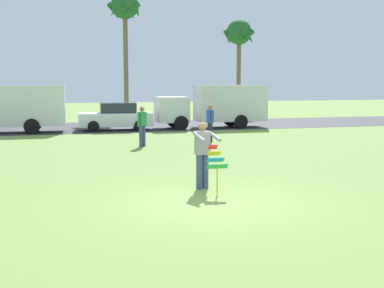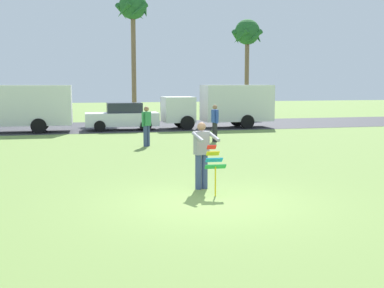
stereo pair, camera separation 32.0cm
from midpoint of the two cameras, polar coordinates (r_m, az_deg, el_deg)
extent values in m
plane|color=olive|center=(11.30, 1.57, -6.80)|extent=(120.00, 120.00, 0.00)
cube|color=#38383D|center=(31.15, -9.49, 2.01)|extent=(120.00, 8.00, 0.01)
cylinder|color=#384772|center=(12.65, 0.85, -3.22)|extent=(0.16, 0.16, 0.90)
cylinder|color=#384772|center=(12.57, 0.12, -3.28)|extent=(0.16, 0.16, 0.90)
cube|color=gray|center=(12.49, 0.49, 0.14)|extent=(0.39, 0.28, 0.60)
sphere|color=#9E7051|center=(12.45, 0.49, 2.05)|extent=(0.22, 0.22, 0.22)
cylinder|color=gray|center=(12.35, 1.92, 0.91)|extent=(0.20, 0.59, 0.24)
cylinder|color=gray|center=(12.15, 0.09, 0.81)|extent=(0.20, 0.59, 0.24)
cube|color=red|center=(12.14, 1.70, -0.36)|extent=(0.24, 0.16, 0.12)
cube|color=yellow|center=(12.01, 1.86, -1.10)|extent=(0.33, 0.17, 0.12)
cube|color=#1E99D8|center=(11.87, 2.02, -1.87)|extent=(0.43, 0.18, 0.12)
cube|color=green|center=(11.73, 2.19, -2.65)|extent=(0.52, 0.19, 0.12)
cylinder|color=yellow|center=(11.80, 2.18, -4.39)|extent=(0.04, 0.04, 0.73)
cube|color=silver|center=(28.52, -19.18, 4.31)|extent=(4.27, 2.15, 2.20)
cylinder|color=black|center=(27.64, -18.54, 1.97)|extent=(0.85, 0.31, 0.84)
cylinder|color=black|center=(29.46, -18.23, 2.28)|extent=(0.85, 0.31, 0.84)
cube|color=white|center=(28.70, -9.25, 2.86)|extent=(4.25, 1.83, 0.76)
cube|color=#282D38|center=(28.68, -8.98, 4.19)|extent=(2.06, 1.46, 0.60)
cylinder|color=black|center=(27.85, -11.78, 2.02)|extent=(0.65, 0.24, 0.64)
cylinder|color=black|center=(29.46, -11.89, 2.29)|extent=(0.65, 0.24, 0.64)
cylinder|color=black|center=(28.06, -6.46, 2.16)|extent=(0.65, 0.24, 0.64)
cylinder|color=black|center=(29.66, -6.85, 2.42)|extent=(0.65, 0.24, 0.64)
cube|color=silver|center=(29.24, -2.71, 4.06)|extent=(1.81, 1.91, 1.50)
cube|color=silver|center=(30.24, 4.17, 4.82)|extent=(4.21, 2.02, 2.20)
cylinder|color=black|center=(28.47, -1.61, 2.47)|extent=(0.84, 0.28, 0.84)
cylinder|color=black|center=(30.26, -2.43, 2.74)|extent=(0.84, 0.28, 0.84)
cylinder|color=black|center=(29.56, 5.39, 2.62)|extent=(0.84, 0.28, 0.84)
cylinder|color=black|center=(31.29, 4.21, 2.87)|extent=(0.84, 0.28, 0.84)
cylinder|color=brown|center=(38.51, -7.98, 9.27)|extent=(0.36, 0.36, 8.44)
sphere|color=#236028|center=(38.93, -8.10, 15.78)|extent=(2.10, 2.10, 2.10)
cone|color=#236028|center=(39.00, -6.65, 15.12)|extent=(0.44, 1.56, 1.28)
cone|color=#236028|center=(39.79, -7.83, 14.94)|extent=(1.62, 0.90, 1.28)
cone|color=#236028|center=(39.32, -9.34, 15.01)|extent=(1.27, 1.52, 1.28)
cone|color=#236028|center=(38.23, -9.16, 15.24)|extent=(1.27, 1.52, 1.28)
cone|color=#236028|center=(38.02, -7.45, 15.32)|extent=(1.62, 0.90, 1.28)
cylinder|color=brown|center=(41.79, 5.26, 8.00)|extent=(0.36, 0.36, 6.78)
sphere|color=#236028|center=(42.00, 5.32, 12.91)|extent=(2.10, 2.10, 2.10)
cone|color=#236028|center=(42.30, 6.54, 12.24)|extent=(0.44, 1.56, 1.28)
cone|color=#236028|center=(42.90, 5.25, 12.18)|extent=(1.62, 0.90, 1.28)
cone|color=#236028|center=(42.22, 4.04, 12.27)|extent=(1.27, 1.52, 1.28)
cone|color=#236028|center=(41.17, 4.57, 12.40)|extent=(1.27, 1.52, 1.28)
cone|color=#236028|center=(41.22, 6.15, 12.38)|extent=(1.62, 0.90, 1.28)
cylinder|color=#384772|center=(21.28, -6.10, 0.95)|extent=(0.16, 0.16, 0.90)
cylinder|color=#384772|center=(21.15, -6.42, 0.91)|extent=(0.16, 0.16, 0.90)
cube|color=#338C4C|center=(21.15, -6.29, 2.95)|extent=(0.42, 0.40, 0.60)
sphere|color=#9E7051|center=(21.12, -6.31, 4.09)|extent=(0.22, 0.22, 0.22)
cylinder|color=#338C4C|center=(21.33, -5.86, 2.90)|extent=(0.09, 0.09, 0.58)
cylinder|color=#338C4C|center=(20.97, -6.72, 2.81)|extent=(0.09, 0.09, 0.58)
cylinder|color=#26262B|center=(22.74, 1.81, 1.38)|extent=(0.16, 0.16, 0.90)
cylinder|color=#26262B|center=(22.91, 1.62, 1.42)|extent=(0.16, 0.16, 0.90)
cube|color=#2D4CA5|center=(22.76, 1.72, 3.28)|extent=(0.26, 0.39, 0.60)
sphere|color=#9E7051|center=(22.74, 1.73, 4.34)|extent=(0.22, 0.22, 0.22)
cylinder|color=#2D4CA5|center=(22.55, 1.98, 3.16)|extent=(0.09, 0.09, 0.58)
cylinder|color=#2D4CA5|center=(22.98, 1.47, 3.23)|extent=(0.09, 0.09, 0.58)
camera|label=1|loc=(0.16, -90.68, -0.08)|focal=45.60mm
camera|label=2|loc=(0.16, 89.32, 0.08)|focal=45.60mm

